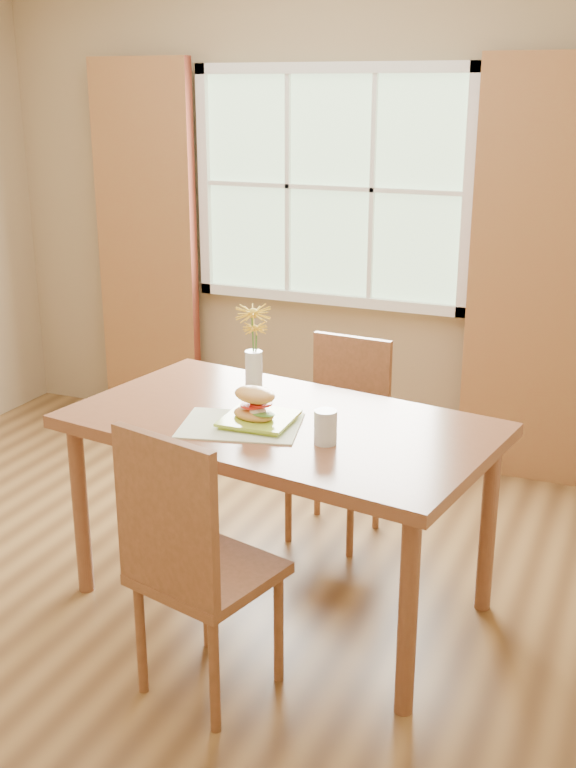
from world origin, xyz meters
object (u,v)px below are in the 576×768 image
(water_glass, at_px, (325,428))
(flower_vase, at_px, (254,342))
(chair_near, at_px, (190,557))
(chair_far, at_px, (341,429))
(dining_table, at_px, (280,439))
(croissant_sandwich, at_px, (254,404))

(water_glass, bearing_deg, flower_vase, 139.15)
(flower_vase, bearing_deg, chair_near, -77.67)
(chair_far, relative_size, water_glass, 7.36)
(dining_table, distance_m, croissant_sandwich, 0.20)
(croissant_sandwich, bearing_deg, chair_near, -71.77)
(dining_table, bearing_deg, croissant_sandwich, -118.20)
(dining_table, xyz_separation_m, chair_far, (0.01, 0.70, -0.21))
(croissant_sandwich, distance_m, flower_vase, 0.41)
(dining_table, relative_size, chair_near, 1.74)
(chair_near, distance_m, chair_far, 1.41)
(flower_vase, bearing_deg, chair_far, 62.09)
(chair_far, bearing_deg, croissant_sandwich, -91.11)
(croissant_sandwich, distance_m, water_glass, 0.33)
(water_glass, bearing_deg, chair_near, -116.46)
(croissant_sandwich, height_order, water_glass, croissant_sandwich)
(chair_near, relative_size, flower_vase, 2.69)
(dining_table, relative_size, flower_vase, 4.69)
(chair_near, height_order, water_glass, chair_near)
(chair_far, height_order, water_glass, chair_far)
(croissant_sandwich, relative_size, flower_vase, 0.54)
(dining_table, height_order, croissant_sandwich, croissant_sandwich)
(water_glass, height_order, flower_vase, flower_vase)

